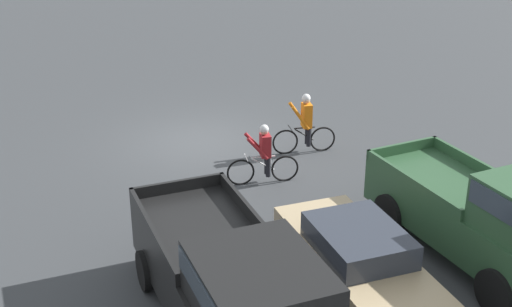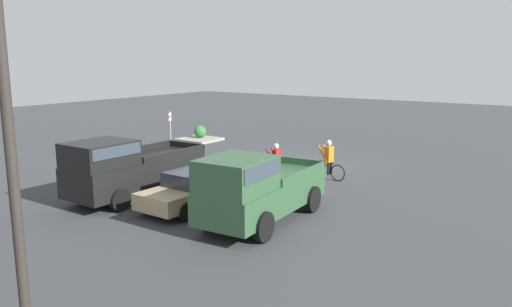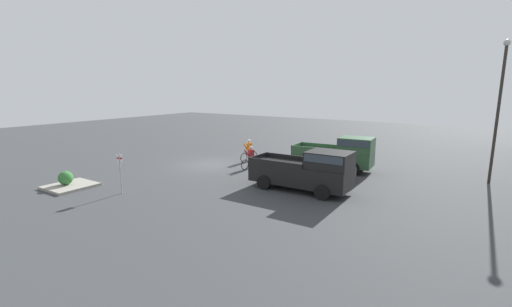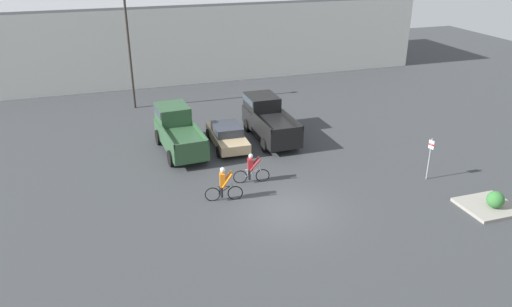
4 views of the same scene
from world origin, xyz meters
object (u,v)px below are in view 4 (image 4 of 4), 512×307
object	(u,v)px
pickup_truck_0	(178,129)
fire_lane_sign	(430,155)
shrub	(495,200)
pickup_truck_1	(268,118)
sedan_0	(227,135)
cyclist_0	(251,168)
cyclist_1	(223,184)
lamppost	(129,43)

from	to	relation	value
pickup_truck_0	fire_lane_sign	xyz separation A→B (m)	(11.40, -7.95, 0.15)
pickup_truck_0	shrub	distance (m)	16.99
fire_lane_sign	pickup_truck_1	bearing A→B (deg)	125.31
pickup_truck_1	sedan_0	bearing A→B (deg)	-166.73
pickup_truck_1	fire_lane_sign	xyz separation A→B (m)	(5.77, -8.15, 0.17)
sedan_0	cyclist_0	bearing A→B (deg)	-91.35
cyclist_1	fire_lane_sign	xyz separation A→B (m)	(10.49, -1.11, 0.51)
pickup_truck_0	fire_lane_sign	size ratio (longest dim) A/B	2.43
cyclist_0	shrub	distance (m)	11.46
sedan_0	cyclist_1	world-z (taller)	cyclist_1
sedan_0	pickup_truck_1	world-z (taller)	pickup_truck_1
sedan_0	fire_lane_sign	size ratio (longest dim) A/B	1.99
sedan_0	lamppost	xyz separation A→B (m)	(-4.50, 9.01, 4.03)
lamppost	fire_lane_sign	bearing A→B (deg)	-51.62
cyclist_0	shrub	world-z (taller)	cyclist_0
shrub	sedan_0	bearing A→B (deg)	130.60
cyclist_0	fire_lane_sign	world-z (taller)	fire_lane_sign
fire_lane_sign	lamppost	size ratio (longest dim) A/B	0.27
pickup_truck_0	cyclist_0	world-z (taller)	pickup_truck_0
fire_lane_sign	pickup_truck_0	bearing A→B (deg)	145.13
cyclist_1	sedan_0	bearing A→B (deg)	73.22
cyclist_1	fire_lane_sign	bearing A→B (deg)	-6.04
lamppost	cyclist_0	bearing A→B (deg)	-72.65
cyclist_1	lamppost	size ratio (longest dim) A/B	0.22
pickup_truck_1	shrub	size ratio (longest dim) A/B	7.06
cyclist_1	shrub	size ratio (longest dim) A/B	2.28
pickup_truck_0	sedan_0	size ratio (longest dim) A/B	1.22
shrub	pickup_truck_1	bearing A→B (deg)	119.77
pickup_truck_0	cyclist_0	size ratio (longest dim) A/B	2.96
sedan_0	fire_lane_sign	bearing A→B (deg)	-41.15
sedan_0	pickup_truck_0	bearing A→B (deg)	170.82
cyclist_1	lamppost	world-z (taller)	lamppost
pickup_truck_1	lamppost	size ratio (longest dim) A/B	0.68
sedan_0	shrub	bearing A→B (deg)	-49.40
cyclist_1	shrub	bearing A→B (deg)	-22.56
pickup_truck_1	fire_lane_sign	distance (m)	9.99
pickup_truck_0	cyclist_1	world-z (taller)	pickup_truck_0
sedan_0	shrub	distance (m)	14.68
sedan_0	pickup_truck_1	size ratio (longest dim) A/B	0.81
sedan_0	pickup_truck_1	distance (m)	2.92
sedan_0	lamppost	size ratio (longest dim) A/B	0.55
cyclist_0	fire_lane_sign	xyz separation A→B (m)	(8.69, -2.49, 0.58)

